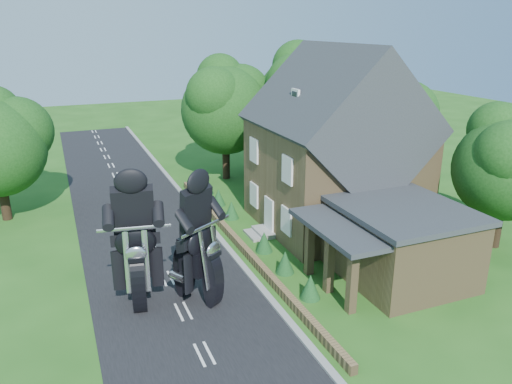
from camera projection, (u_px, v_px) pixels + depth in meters
name	position (u px, v px, depth m)	size (l,w,h in m)	color
ground	(183.00, 312.00, 20.34)	(120.00, 120.00, 0.00)	#215317
road	(183.00, 311.00, 20.34)	(7.00, 80.00, 0.02)	black
kerb	(265.00, 293.00, 21.64)	(0.30, 80.00, 0.12)	gray
garden_wall	(239.00, 243.00, 26.21)	(0.30, 22.00, 0.40)	olive
house	(335.00, 152.00, 27.99)	(9.54, 8.64, 10.24)	olive
annex	(398.00, 242.00, 22.62)	(7.05, 5.94, 3.44)	olive
tree_annex_side	(511.00, 159.00, 25.09)	(5.64, 5.20, 7.48)	black
tree_house_right	(398.00, 121.00, 32.23)	(6.51, 6.00, 8.40)	black
tree_behind_house	(309.00, 93.00, 37.61)	(7.81, 7.20, 10.08)	black
tree_behind_left	(230.00, 102.00, 36.47)	(6.94, 6.40, 9.16)	black
tree_far_road	(2.00, 139.00, 28.72)	(6.08, 5.60, 7.84)	black
shrub_a	(310.00, 286.00, 21.19)	(0.90, 0.90, 1.10)	#133E1A
shrub_b	(285.00, 262.00, 23.39)	(0.90, 0.90, 1.10)	#133E1A
shrub_c	(264.00, 242.00, 25.58)	(0.90, 0.90, 1.10)	#133E1A
shrub_d	(231.00, 210.00, 29.97)	(0.90, 0.90, 1.10)	#133E1A
shrub_e	(218.00, 197.00, 32.16)	(0.90, 0.90, 1.10)	#133E1A
shrub_f	(207.00, 186.00, 34.35)	(0.90, 0.90, 1.10)	#133E1A
motorcycle_lead	(199.00, 282.00, 20.92)	(0.47, 1.87, 1.74)	black
motorcycle_follow	(139.00, 283.00, 20.77)	(0.48, 1.90, 1.77)	black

